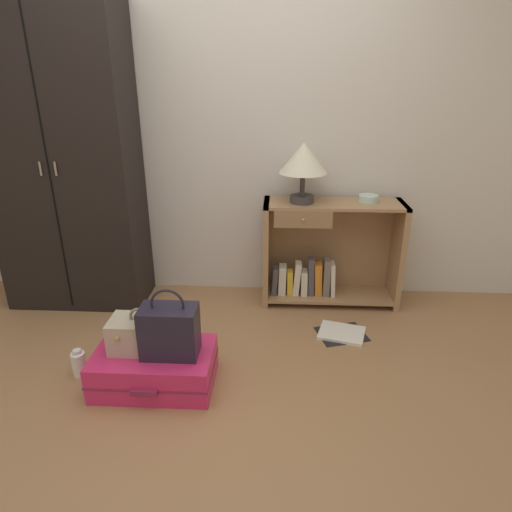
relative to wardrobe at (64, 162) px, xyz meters
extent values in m
plane|color=#9E7047|center=(1.10, -1.20, -1.05)|extent=(9.00, 9.00, 0.00)
cube|color=beige|center=(1.10, 0.30, 0.25)|extent=(6.40, 0.10, 2.60)
cube|color=black|center=(0.00, 0.00, 0.00)|extent=(0.98, 0.45, 2.10)
cube|color=black|center=(0.00, -0.23, 0.00)|extent=(0.01, 0.01, 2.00)
cylinder|color=gray|center=(-0.05, -0.24, 0.00)|extent=(0.01, 0.01, 0.09)
cylinder|color=gray|center=(0.05, -0.24, 0.00)|extent=(0.01, 0.01, 0.09)
cube|color=#A37A51|center=(1.40, 0.05, -0.66)|extent=(0.04, 0.33, 0.78)
cube|color=#A37A51|center=(2.36, 0.05, -0.66)|extent=(0.04, 0.33, 0.78)
cube|color=#A37A51|center=(1.88, 0.05, -0.28)|extent=(1.00, 0.33, 0.02)
cube|color=#A37A51|center=(1.88, 0.05, -1.00)|extent=(0.92, 0.33, 0.02)
cube|color=#A37A51|center=(1.88, 0.21, -0.66)|extent=(0.92, 0.01, 0.76)
cube|color=#8F6B47|center=(1.66, -0.10, -0.36)|extent=(0.40, 0.02, 0.12)
sphere|color=#9E844C|center=(1.66, -0.12, -0.36)|extent=(0.02, 0.02, 0.02)
cube|color=#4C474C|center=(1.47, 0.03, -0.88)|extent=(0.05, 0.11, 0.22)
cube|color=beige|center=(1.53, 0.03, -0.87)|extent=(0.06, 0.11, 0.23)
cube|color=gold|center=(1.59, 0.03, -0.89)|extent=(0.05, 0.08, 0.19)
cube|color=beige|center=(1.64, 0.03, -0.86)|extent=(0.06, 0.10, 0.26)
cube|color=beige|center=(1.69, 0.03, -0.89)|extent=(0.05, 0.11, 0.19)
cube|color=#4C474C|center=(1.74, 0.03, -0.84)|extent=(0.05, 0.10, 0.29)
cube|color=orange|center=(1.80, 0.03, -0.86)|extent=(0.06, 0.08, 0.25)
cube|color=#726659|center=(1.86, 0.03, -0.84)|extent=(0.05, 0.11, 0.29)
cube|color=beige|center=(1.90, 0.03, -0.86)|extent=(0.04, 0.13, 0.26)
cylinder|color=#3D3838|center=(1.65, 0.03, -0.25)|extent=(0.17, 0.17, 0.05)
cylinder|color=#3D3838|center=(1.65, 0.03, -0.14)|extent=(0.04, 0.04, 0.16)
cone|color=beige|center=(1.65, 0.03, 0.04)|extent=(0.33, 0.33, 0.21)
cylinder|color=silver|center=(2.12, 0.08, -0.25)|extent=(0.14, 0.14, 0.05)
cube|color=#DB2860|center=(0.82, -1.00, -0.95)|extent=(0.65, 0.40, 0.21)
cube|color=maroon|center=(0.82, -1.00, -0.95)|extent=(0.66, 0.41, 0.01)
cube|color=maroon|center=(0.82, -1.22, -0.95)|extent=(0.14, 0.02, 0.03)
cube|color=#B7A88E|center=(0.75, -0.98, -0.75)|extent=(0.33, 0.20, 0.18)
torus|color=gray|center=(0.75, -0.98, -0.64)|extent=(0.11, 0.02, 0.11)
cube|color=tan|center=(0.66, -1.08, -0.72)|extent=(0.02, 0.01, 0.02)
cube|color=tan|center=(0.84, -1.08, -0.72)|extent=(0.02, 0.01, 0.02)
cube|color=#231E2D|center=(0.93, -1.02, -0.70)|extent=(0.30, 0.18, 0.28)
torus|color=#231E2D|center=(0.93, -1.02, -0.54)|extent=(0.18, 0.01, 0.18)
cylinder|color=white|center=(0.36, -0.95, -0.98)|extent=(0.08, 0.08, 0.14)
cylinder|color=silver|center=(0.36, -0.95, -0.90)|extent=(0.05, 0.05, 0.02)
cube|color=white|center=(1.93, -0.44, -1.04)|extent=(0.35, 0.30, 0.02)
cube|color=black|center=(1.93, -0.44, -1.05)|extent=(0.37, 0.33, 0.01)
camera|label=1|loc=(1.49, -3.02, 0.56)|focal=31.16mm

